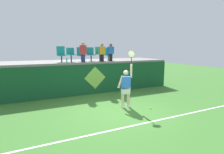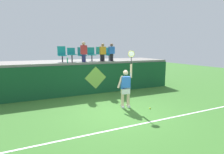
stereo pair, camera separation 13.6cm
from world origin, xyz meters
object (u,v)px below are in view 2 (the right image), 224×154
object	(u,v)px
stadium_chair_5	(109,54)
spectator_2	(112,52)
stadium_chair_2	(82,54)
stadium_chair_3	(91,54)
tennis_ball	(150,108)
spectator_1	(103,52)
stadium_chair_4	(100,53)
stadium_chair_0	(62,54)
spectator_0	(84,51)
tennis_player	(126,87)
stadium_chair_1	(72,54)
water_bottle	(67,60)

from	to	relation	value
stadium_chair_5	spectator_2	distance (m)	0.44
stadium_chair_2	stadium_chair_3	distance (m)	0.58
tennis_ball	spectator_1	world-z (taller)	spectator_1
stadium_chair_2	stadium_chair_4	size ratio (longest dim) A/B	0.98
stadium_chair_0	spectator_0	size ratio (longest dim) A/B	0.78
tennis_player	stadium_chair_4	size ratio (longest dim) A/B	2.91
tennis_ball	tennis_player	bearing A→B (deg)	141.10
stadium_chair_1	tennis_ball	bearing A→B (deg)	-61.86
stadium_chair_1	spectator_0	xyz separation A→B (m)	(0.60, -0.40, 0.13)
water_bottle	spectator_1	bearing A→B (deg)	3.85
tennis_ball	stadium_chair_1	world-z (taller)	stadium_chair_1
stadium_chair_2	stadium_chair_3	xyz separation A→B (m)	(0.58, -0.00, 0.01)
tennis_player	spectator_0	world-z (taller)	spectator_0
water_bottle	spectator_2	world-z (taller)	spectator_2
stadium_chair_0	stadium_chair_5	xyz separation A→B (m)	(2.84, -0.00, -0.03)
stadium_chair_2	spectator_1	distance (m)	1.22
water_bottle	stadium_chair_4	size ratio (longest dim) A/B	0.33
tennis_ball	stadium_chair_1	size ratio (longest dim) A/B	0.08
stadium_chair_5	spectator_2	xyz separation A→B (m)	(0.00, -0.43, 0.11)
tennis_player	tennis_ball	world-z (taller)	tennis_player
spectator_1	tennis_player	bearing A→B (deg)	-94.59
stadium_chair_5	spectator_2	bearing A→B (deg)	-90.00
stadium_chair_0	stadium_chair_3	bearing A→B (deg)	-0.23
water_bottle	spectator_1	distance (m)	2.14
stadium_chair_1	spectator_2	world-z (taller)	spectator_2
tennis_ball	stadium_chair_2	world-z (taller)	stadium_chair_2
stadium_chair_0	spectator_1	world-z (taller)	spectator_1
tennis_ball	stadium_chair_4	bearing A→B (deg)	97.46
water_bottle	spectator_2	distance (m)	2.69
stadium_chair_5	spectator_1	bearing A→B (deg)	-143.04
tennis_player	stadium_chair_2	size ratio (longest dim) A/B	2.98
stadium_chair_1	stadium_chair_5	bearing A→B (deg)	0.22
tennis_player	stadium_chair_5	bearing A→B (deg)	77.25
stadium_chair_3	stadium_chair_4	bearing A→B (deg)	-0.29
stadium_chair_0	stadium_chair_4	size ratio (longest dim) A/B	1.03
water_bottle	stadium_chair_2	xyz separation A→B (m)	(0.95, 0.57, 0.30)
tennis_player	water_bottle	size ratio (longest dim) A/B	8.93
spectator_0	stadium_chair_1	bearing A→B (deg)	145.98
stadium_chair_0	stadium_chair_2	world-z (taller)	stadium_chair_0
stadium_chair_4	water_bottle	bearing A→B (deg)	-164.97
spectator_0	spectator_2	size ratio (longest dim) A/B	1.07
stadium_chair_2	spectator_1	xyz separation A→B (m)	(1.14, -0.43, 0.10)
tennis_ball	stadium_chair_5	size ratio (longest dim) A/B	0.08
stadium_chair_1	stadium_chair_2	size ratio (longest dim) A/B	0.96
spectator_0	stadium_chair_5	bearing A→B (deg)	13.59
stadium_chair_1	stadium_chair_3	bearing A→B (deg)	0.33
water_bottle	stadium_chair_2	distance (m)	1.15
stadium_chair_4	stadium_chair_5	distance (m)	0.57
tennis_ball	stadium_chair_0	size ratio (longest dim) A/B	0.08
stadium_chair_1	stadium_chair_4	bearing A→B (deg)	0.13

